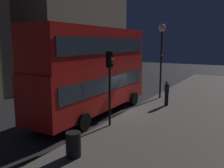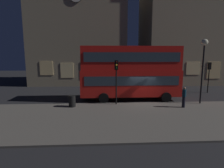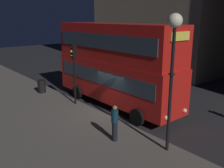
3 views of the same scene
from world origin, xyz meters
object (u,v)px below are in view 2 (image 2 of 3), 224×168
Objects in this scene: double_decker_bus at (130,71)px; traffic_light_far_side at (209,71)px; pedestrian at (184,97)px; street_lamp at (204,54)px; traffic_light_near_kerb at (116,73)px; litter_bin at (72,101)px.

double_decker_bus reaches higher than traffic_light_far_side.
pedestrian is (4.07, -3.50, -1.96)m from double_decker_bus.
street_lamp is at bearing 53.07° from traffic_light_far_side.
traffic_light_near_kerb reaches higher than traffic_light_far_side.
double_decker_bus reaches higher than traffic_light_near_kerb.
traffic_light_near_kerb is 4.59m from litter_bin.
litter_bin is (-3.88, -0.61, -2.37)m from traffic_light_near_kerb.
street_lamp is 5.91× the size of litter_bin.
street_lamp reaches higher than traffic_light_near_kerb.
double_decker_bus is 10.55m from traffic_light_far_side.
litter_bin is at bearing 3.74° from pedestrian.
double_decker_bus is 2.69m from traffic_light_near_kerb.
traffic_light_near_kerb is 1.07× the size of traffic_light_far_side.
traffic_light_far_side is (10.11, 3.01, -0.32)m from double_decker_bus.
traffic_light_near_kerb reaches higher than litter_bin.
double_decker_bus is 2.71× the size of traffic_light_far_side.
street_lamp is (7.81, -0.12, 1.67)m from traffic_light_near_kerb.
traffic_light_near_kerb is at bearing -5.18° from pedestrian.
street_lamp reaches higher than traffic_light_far_side.
street_lamp is 3.32× the size of pedestrian.
pedestrian is at bearing 46.55° from traffic_light_far_side.
traffic_light_near_kerb is at bearing 23.24° from traffic_light_far_side.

